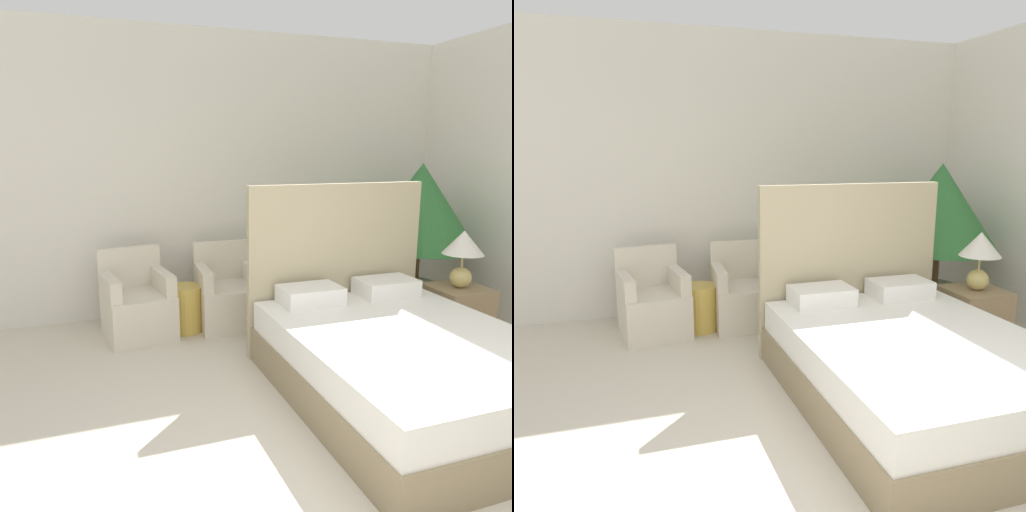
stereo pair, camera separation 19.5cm
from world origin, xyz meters
The scene contains 8 objects.
wall_back centered at (0.00, 3.75, 1.45)m, with size 10.00×0.06×2.90m.
bed centered at (0.95, 1.33, 0.29)m, with size 1.61×2.10×1.44m.
armchair_near_window_left centered at (-0.64, 3.12, 0.27)m, with size 0.66×0.68×0.80m.
armchair_near_window_right centered at (0.23, 3.12, 0.27)m, with size 0.63×0.65×0.80m.
potted_palm centered at (2.24, 2.85, 1.10)m, with size 1.17×1.17×1.58m.
nightstand centered at (2.05, 2.02, 0.25)m, with size 0.48×0.48×0.51m.
table_lamp centered at (2.05, 2.00, 0.86)m, with size 0.35×0.35×0.51m.
side_table centered at (-0.21, 3.10, 0.22)m, with size 0.34×0.34×0.44m.
Camera 2 is at (-0.92, -1.48, 1.72)m, focal length 35.00 mm.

